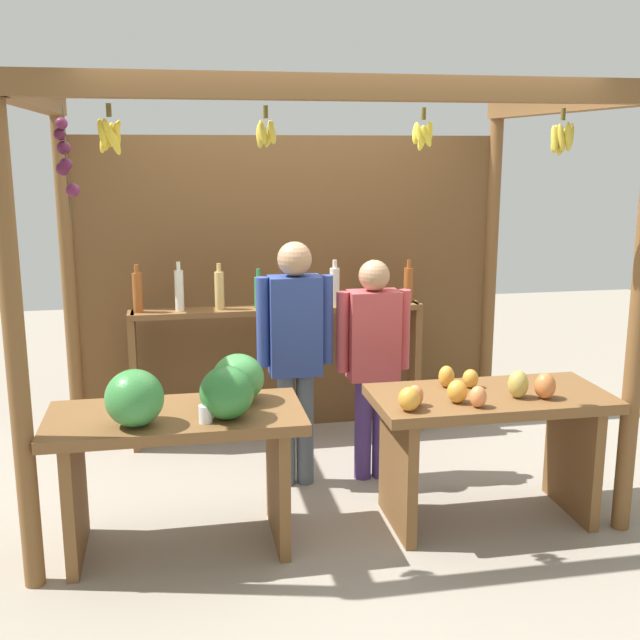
% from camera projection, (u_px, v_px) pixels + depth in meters
% --- Properties ---
extents(ground_plane, '(12.00, 12.00, 0.00)m').
position_uv_depth(ground_plane, '(314.00, 477.00, 5.13)').
color(ground_plane, gray).
rests_on(ground_plane, ground).
extents(market_stall, '(3.31, 2.12, 2.46)m').
position_uv_depth(market_stall, '(301.00, 253.00, 5.28)').
color(market_stall, brown).
rests_on(market_stall, ground).
extents(fruit_counter_left, '(1.34, 0.69, 1.05)m').
position_uv_depth(fruit_counter_left, '(186.00, 427.00, 4.08)').
color(fruit_counter_left, brown).
rests_on(fruit_counter_left, ground).
extents(fruit_counter_right, '(1.34, 0.64, 0.92)m').
position_uv_depth(fruit_counter_right, '(487.00, 425.00, 4.43)').
color(fruit_counter_right, brown).
rests_on(fruit_counter_right, ground).
extents(bottle_shelf_unit, '(2.12, 0.22, 1.35)m').
position_uv_depth(bottle_shelf_unit, '(279.00, 332.00, 5.66)').
color(bottle_shelf_unit, brown).
rests_on(bottle_shelf_unit, ground).
extents(vendor_man, '(0.48, 0.21, 1.57)m').
position_uv_depth(vendor_man, '(295.00, 343.00, 4.85)').
color(vendor_man, '#505B69').
rests_on(vendor_man, ground).
extents(vendor_woman, '(0.48, 0.20, 1.44)m').
position_uv_depth(vendor_woman, '(373.00, 352.00, 4.96)').
color(vendor_woman, '#493176').
rests_on(vendor_woman, ground).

